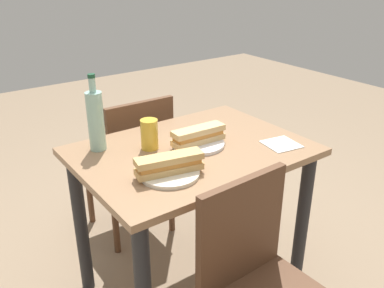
% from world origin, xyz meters
% --- Properties ---
extents(ground_plane, '(8.00, 8.00, 0.00)m').
position_xyz_m(ground_plane, '(0.00, 0.00, 0.00)').
color(ground_plane, '#8C755B').
extents(dining_table, '(0.97, 0.71, 0.76)m').
position_xyz_m(dining_table, '(0.00, 0.00, 0.61)').
color(dining_table, '#997251').
rests_on(dining_table, ground).
extents(chair_far, '(0.41, 0.41, 0.84)m').
position_xyz_m(chair_far, '(-0.00, 0.55, 0.48)').
color(chair_far, brown).
rests_on(chair_far, ground).
extents(chair_near, '(0.41, 0.41, 0.84)m').
position_xyz_m(chair_near, '(-0.11, -0.55, 0.48)').
color(chair_near, brown).
rests_on(chair_near, ground).
extents(plate_near, '(0.23, 0.23, 0.01)m').
position_xyz_m(plate_near, '(0.04, 0.01, 0.76)').
color(plate_near, white).
rests_on(plate_near, dining_table).
extents(baguette_sandwich_near, '(0.24, 0.08, 0.07)m').
position_xyz_m(baguette_sandwich_near, '(0.04, 0.01, 0.81)').
color(baguette_sandwich_near, '#DBB77A').
rests_on(baguette_sandwich_near, plate_near).
extents(knife_near, '(0.18, 0.05, 0.01)m').
position_xyz_m(knife_near, '(0.03, 0.06, 0.77)').
color(knife_near, silver).
rests_on(knife_near, plate_near).
extents(plate_far, '(0.23, 0.23, 0.01)m').
position_xyz_m(plate_far, '(-0.21, -0.15, 0.76)').
color(plate_far, silver).
rests_on(plate_far, dining_table).
extents(baguette_sandwich_far, '(0.27, 0.12, 0.07)m').
position_xyz_m(baguette_sandwich_far, '(-0.21, -0.15, 0.81)').
color(baguette_sandwich_far, tan).
rests_on(baguette_sandwich_far, plate_far).
extents(knife_far, '(0.18, 0.05, 0.01)m').
position_xyz_m(knife_far, '(-0.21, -0.10, 0.77)').
color(knife_far, silver).
rests_on(knife_far, plate_far).
extents(water_bottle, '(0.07, 0.07, 0.33)m').
position_xyz_m(water_bottle, '(-0.33, 0.23, 0.89)').
color(water_bottle, '#99C6B7').
rests_on(water_bottle, dining_table).
extents(beer_glass, '(0.07, 0.07, 0.13)m').
position_xyz_m(beer_glass, '(-0.15, 0.10, 0.82)').
color(beer_glass, gold).
rests_on(beer_glass, dining_table).
extents(paper_napkin, '(0.16, 0.16, 0.00)m').
position_xyz_m(paper_napkin, '(0.34, -0.20, 0.76)').
color(paper_napkin, white).
rests_on(paper_napkin, dining_table).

